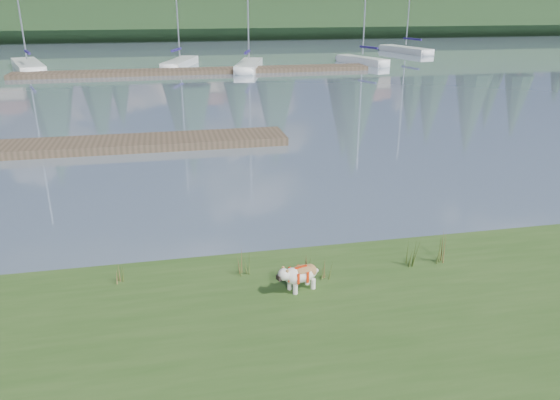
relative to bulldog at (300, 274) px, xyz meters
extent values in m
plane|color=gray|center=(-1.69, 33.18, -0.66)|extent=(200.00, 200.00, 0.00)
cube|color=black|center=(-1.69, 76.18, 1.84)|extent=(200.00, 20.00, 5.00)
cylinder|color=silver|center=(-0.12, -0.14, -0.21)|extent=(0.09, 0.09, 0.19)
cylinder|color=silver|center=(-0.18, 0.04, -0.21)|extent=(0.09, 0.09, 0.19)
cylinder|color=silver|center=(0.23, -0.02, -0.21)|extent=(0.09, 0.09, 0.19)
cylinder|color=silver|center=(0.17, 0.16, -0.21)|extent=(0.09, 0.09, 0.19)
ellipsoid|color=silver|center=(0.03, 0.01, -0.02)|extent=(0.69, 0.49, 0.29)
ellipsoid|color=#A2713D|center=(0.03, 0.01, 0.08)|extent=(0.50, 0.41, 0.10)
ellipsoid|color=silver|center=(-0.32, -0.11, 0.08)|extent=(0.28, 0.28, 0.22)
cube|color=black|center=(-0.41, -0.14, 0.04)|extent=(0.10, 0.12, 0.08)
cube|color=#4C3D2C|center=(-5.69, 12.18, -0.51)|extent=(16.00, 2.00, 0.30)
cube|color=#4C3D2C|center=(0.31, 33.18, -0.51)|extent=(26.00, 2.20, 0.30)
cube|color=white|center=(-12.41, 38.16, -0.44)|extent=(4.06, 8.08, 0.70)
ellipsoid|color=white|center=(-13.58, 41.94, -0.44)|extent=(2.29, 2.57, 0.70)
cube|color=navy|center=(-12.09, 37.13, 0.74)|extent=(1.12, 3.06, 0.20)
cube|color=white|center=(-0.74, 37.54, -0.44)|extent=(3.29, 6.50, 0.70)
ellipsoid|color=white|center=(0.22, 40.57, -0.44)|extent=(1.85, 2.07, 0.70)
cube|color=navy|center=(-1.00, 36.71, 0.74)|extent=(0.95, 2.47, 0.20)
cube|color=white|center=(4.44, 34.61, -0.44)|extent=(3.21, 6.83, 0.70)
ellipsoid|color=white|center=(5.31, 37.83, -0.44)|extent=(1.88, 2.14, 0.70)
cube|color=navy|center=(4.20, 33.73, 0.74)|extent=(0.89, 2.61, 0.20)
cube|color=white|center=(14.34, 36.30, -0.44)|extent=(3.02, 5.57, 0.70)
ellipsoid|color=white|center=(13.41, 38.87, -0.44)|extent=(1.63, 1.81, 0.70)
cylinder|color=silver|center=(14.34, 36.30, 4.36)|extent=(0.12, 0.12, 8.44)
cube|color=navy|center=(14.59, 35.60, 0.74)|extent=(0.93, 2.12, 0.20)
cube|color=white|center=(22.08, 44.88, -0.44)|extent=(3.12, 7.07, 0.70)
ellipsoid|color=white|center=(21.28, 48.23, -0.44)|extent=(1.90, 2.18, 0.70)
cube|color=navy|center=(22.29, 43.97, 0.74)|extent=(0.83, 2.71, 0.20)
cone|color=#475B23|center=(-0.96, 0.80, -0.07)|extent=(0.03, 0.03, 0.48)
cone|color=brown|center=(-0.85, 0.73, -0.11)|extent=(0.03, 0.03, 0.39)
cone|color=#475B23|center=(-0.90, 0.83, -0.04)|extent=(0.03, 0.03, 0.53)
cone|color=brown|center=(-0.82, 0.77, -0.14)|extent=(0.03, 0.03, 0.34)
cone|color=#475B23|center=(-0.94, 0.72, -0.09)|extent=(0.03, 0.03, 0.44)
cone|color=#475B23|center=(0.27, 0.67, -0.12)|extent=(0.03, 0.03, 0.37)
cone|color=brown|center=(0.38, 0.60, -0.16)|extent=(0.03, 0.03, 0.29)
cone|color=#475B23|center=(0.33, 0.70, -0.11)|extent=(0.03, 0.03, 0.41)
cone|color=brown|center=(0.41, 0.64, -0.18)|extent=(0.03, 0.03, 0.26)
cone|color=#475B23|center=(0.29, 0.59, -0.14)|extent=(0.03, 0.03, 0.33)
cone|color=#475B23|center=(2.23, 0.46, -0.05)|extent=(0.03, 0.03, 0.52)
cone|color=brown|center=(2.34, 0.39, -0.10)|extent=(0.03, 0.03, 0.42)
cone|color=#475B23|center=(2.29, 0.49, -0.02)|extent=(0.03, 0.03, 0.58)
cone|color=brown|center=(2.37, 0.43, -0.13)|extent=(0.03, 0.03, 0.37)
cone|color=#475B23|center=(2.25, 0.38, -0.07)|extent=(0.03, 0.03, 0.47)
cone|color=#475B23|center=(-3.18, 0.95, -0.10)|extent=(0.03, 0.03, 0.42)
cone|color=brown|center=(-3.07, 0.88, -0.14)|extent=(0.03, 0.03, 0.34)
cone|color=#475B23|center=(-3.12, 0.98, -0.08)|extent=(0.03, 0.03, 0.46)
cone|color=brown|center=(-3.04, 0.92, -0.16)|extent=(0.03, 0.03, 0.29)
cone|color=#475B23|center=(-3.16, 0.87, -0.12)|extent=(0.03, 0.03, 0.38)
cone|color=#475B23|center=(0.48, 0.33, -0.12)|extent=(0.03, 0.03, 0.37)
cone|color=brown|center=(0.59, 0.26, -0.16)|extent=(0.03, 0.03, 0.29)
cone|color=#475B23|center=(0.54, 0.36, -0.11)|extent=(0.03, 0.03, 0.40)
cone|color=brown|center=(0.62, 0.30, -0.18)|extent=(0.03, 0.03, 0.26)
cone|color=#475B23|center=(0.50, 0.25, -0.14)|extent=(0.03, 0.03, 0.33)
cone|color=#475B23|center=(2.88, 0.48, 0.01)|extent=(0.03, 0.03, 0.64)
cone|color=brown|center=(2.99, 0.41, -0.05)|extent=(0.03, 0.03, 0.51)
cone|color=#475B23|center=(2.94, 0.51, 0.04)|extent=(0.03, 0.03, 0.70)
cone|color=brown|center=(3.02, 0.45, -0.09)|extent=(0.03, 0.03, 0.45)
cone|color=#475B23|center=(2.90, 0.40, -0.02)|extent=(0.03, 0.03, 0.58)
cube|color=#33281C|center=(-1.69, 1.58, -0.59)|extent=(60.00, 0.50, 0.14)
camera|label=1|loc=(-2.12, -8.33, 4.59)|focal=35.00mm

